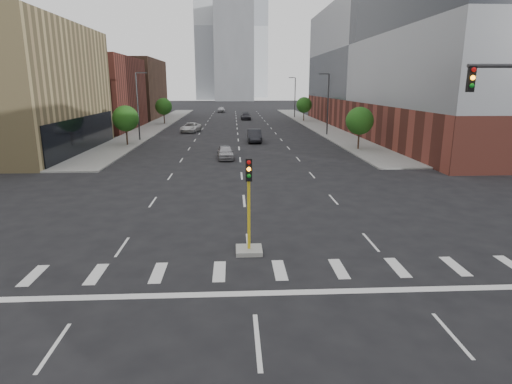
{
  "coord_description": "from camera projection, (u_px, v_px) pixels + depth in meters",
  "views": [
    {
      "loc": [
        -0.64,
        -9.36,
        7.49
      ],
      "look_at": [
        0.4,
        10.43,
        2.5
      ],
      "focal_mm": 30.0,
      "sensor_mm": 36.0,
      "label": 1
    }
  ],
  "objects": [
    {
      "name": "sidewalk_left_far",
      "position": [
        158.0,
        124.0,
        81.81
      ],
      "size": [
        5.0,
        92.0,
        0.15
      ],
      "primitive_type": "cube",
      "color": "gray",
      "rests_on": "ground"
    },
    {
      "name": "streetlight_right_a",
      "position": [
        327.0,
        102.0,
        63.64
      ],
      "size": [
        1.6,
        0.22,
        9.07
      ],
      "color": "#2D2D30",
      "rests_on": "ground"
    },
    {
      "name": "building_left_far_a",
      "position": [
        74.0,
        94.0,
        71.98
      ],
      "size": [
        20.0,
        22.0,
        12.0
      ],
      "primitive_type": "cube",
      "color": "brown",
      "rests_on": "ground"
    },
    {
      "name": "tower_left",
      "position": [
        218.0,
        28.0,
        215.01
      ],
      "size": [
        22.0,
        22.0,
        70.0
      ],
      "primitive_type": "cube",
      "color": "#B2B7BC",
      "rests_on": "ground"
    },
    {
      "name": "car_far_left",
      "position": [
        191.0,
        127.0,
        69.08
      ],
      "size": [
        3.33,
        5.75,
        1.51
      ],
      "primitive_type": "imported",
      "rotation": [
        0.0,
        0.0,
        -0.16
      ],
      "color": "silver",
      "rests_on": "ground"
    },
    {
      "name": "tree_right_far",
      "position": [
        304.0,
        105.0,
        88.28
      ],
      "size": [
        3.2,
        3.2,
        4.85
      ],
      "color": "#382619",
      "rests_on": "ground"
    },
    {
      "name": "tree_right_near",
      "position": [
        360.0,
        121.0,
        49.54
      ],
      "size": [
        3.2,
        3.2,
        4.85
      ],
      "color": "#382619",
      "rests_on": "ground"
    },
    {
      "name": "tree_left_far",
      "position": [
        164.0,
        106.0,
        82.01
      ],
      "size": [
        3.2,
        3.2,
        4.85
      ],
      "color": "#382619",
      "rests_on": "ground"
    },
    {
      "name": "building_right_main",
      "position": [
        422.0,
        62.0,
        67.84
      ],
      "size": [
        24.0,
        70.0,
        22.0
      ],
      "color": "brown",
      "rests_on": "ground"
    },
    {
      "name": "streetlight_left",
      "position": [
        138.0,
        103.0,
        57.44
      ],
      "size": [
        1.6,
        0.22,
        9.07
      ],
      "color": "#2D2D30",
      "rests_on": "ground"
    },
    {
      "name": "car_mid_right",
      "position": [
        254.0,
        136.0,
        57.12
      ],
      "size": [
        1.82,
        5.11,
        1.68
      ],
      "primitive_type": "imported",
      "rotation": [
        0.0,
        0.0,
        0.01
      ],
      "color": "black",
      "rests_on": "ground"
    },
    {
      "name": "tower_right",
      "position": [
        250.0,
        28.0,
        253.43
      ],
      "size": [
        20.0,
        20.0,
        80.0
      ],
      "primitive_type": "cube",
      "color": "#B2B7BC",
      "rests_on": "ground"
    },
    {
      "name": "sidewalk_right_far",
      "position": [
        314.0,
        124.0,
        83.33
      ],
      "size": [
        5.0,
        92.0,
        0.15
      ],
      "primitive_type": "cube",
      "color": "gray",
      "rests_on": "ground"
    },
    {
      "name": "tree_left_near",
      "position": [
        126.0,
        119.0,
        52.96
      ],
      "size": [
        3.2,
        3.2,
        4.85
      ],
      "color": "#382619",
      "rests_on": "ground"
    },
    {
      "name": "car_distant",
      "position": [
        221.0,
        109.0,
        117.72
      ],
      "size": [
        2.08,
        4.79,
        1.61
      ],
      "primitive_type": "imported",
      "rotation": [
        0.0,
        0.0,
        0.04
      ],
      "color": "#B4B5B9",
      "rests_on": "ground"
    },
    {
      "name": "building_left_far_b",
      "position": [
        115.0,
        89.0,
        97.03
      ],
      "size": [
        20.0,
        24.0,
        13.0
      ],
      "primitive_type": "cube",
      "color": "brown",
      "rests_on": "ground"
    },
    {
      "name": "median_traffic_signal",
      "position": [
        249.0,
        233.0,
        19.37
      ],
      "size": [
        1.2,
        1.2,
        4.4
      ],
      "color": "#999993",
      "rests_on": "ground"
    },
    {
      "name": "car_deep_right",
      "position": [
        246.0,
        116.0,
        93.13
      ],
      "size": [
        2.26,
        5.14,
        1.47
      ],
      "primitive_type": "imported",
      "rotation": [
        0.0,
        0.0,
        0.04
      ],
      "color": "#222228",
      "rests_on": "ground"
    },
    {
      "name": "car_near_left",
      "position": [
        225.0,
        152.0,
        44.12
      ],
      "size": [
        1.95,
        4.23,
        1.4
      ],
      "primitive_type": "imported",
      "rotation": [
        0.0,
        0.0,
        0.07
      ],
      "color": "#9F9EA2",
      "rests_on": "ground"
    },
    {
      "name": "tower_mid",
      "position": [
        234.0,
        52.0,
        199.22
      ],
      "size": [
        18.0,
        18.0,
        44.0
      ],
      "primitive_type": "cube",
      "color": "slate",
      "rests_on": "ground"
    },
    {
      "name": "streetlight_right_b",
      "position": [
        295.0,
        96.0,
        97.54
      ],
      "size": [
        1.6,
        0.22,
        9.07
      ],
      "color": "#2D2D30",
      "rests_on": "ground"
    }
  ]
}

